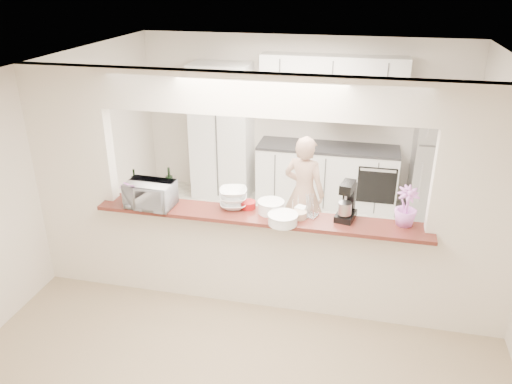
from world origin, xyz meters
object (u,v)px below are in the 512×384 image
(person, at_px, (304,194))
(stand_mixer, at_px, (347,202))
(refrigerator, at_px, (440,161))
(toaster_oven, at_px, (150,194))

(person, bearing_deg, stand_mixer, 131.37)
(refrigerator, relative_size, person, 1.13)
(toaster_oven, height_order, person, person)
(refrigerator, relative_size, stand_mixer, 4.30)
(toaster_oven, xyz_separation_m, stand_mixer, (2.00, 0.16, 0.04))
(toaster_oven, bearing_deg, stand_mixer, 7.24)
(refrigerator, bearing_deg, stand_mixer, -114.84)
(toaster_oven, distance_m, stand_mixer, 2.01)
(toaster_oven, bearing_deg, refrigerator, 43.26)
(stand_mixer, bearing_deg, refrigerator, 65.16)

